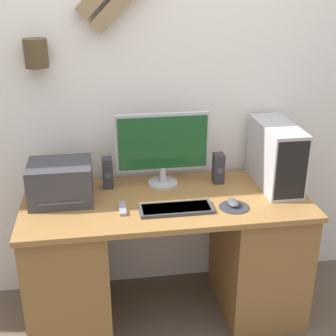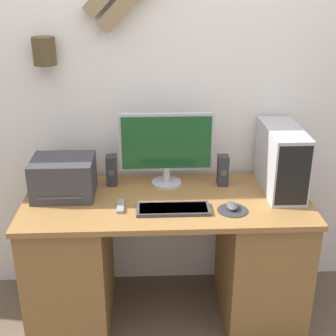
{
  "view_description": "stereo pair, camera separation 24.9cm",
  "coord_description": "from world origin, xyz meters",
  "px_view_note": "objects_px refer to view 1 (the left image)",
  "views": [
    {
      "loc": [
        -0.34,
        -1.94,
        1.92
      ],
      "look_at": [
        0.01,
        0.33,
        0.95
      ],
      "focal_mm": 50.0,
      "sensor_mm": 36.0,
      "label": 1
    },
    {
      "loc": [
        -0.09,
        -1.96,
        1.92
      ],
      "look_at": [
        0.01,
        0.33,
        0.95
      ],
      "focal_mm": 50.0,
      "sensor_mm": 36.0,
      "label": 2
    }
  ],
  "objects_px": {
    "mouse": "(233,203)",
    "computer_tower": "(276,155)",
    "remote_control": "(123,209)",
    "speaker_right": "(218,168)",
    "printer": "(61,182)",
    "speaker_left": "(108,173)",
    "monitor": "(163,145)",
    "keyboard": "(176,209)"
  },
  "relations": [
    {
      "from": "monitor",
      "to": "speaker_left",
      "type": "distance_m",
      "value": 0.35
    },
    {
      "from": "keyboard",
      "to": "speaker_right",
      "type": "bearing_deg",
      "value": 45.9
    },
    {
      "from": "monitor",
      "to": "speaker_right",
      "type": "relative_size",
      "value": 3.0
    },
    {
      "from": "computer_tower",
      "to": "printer",
      "type": "relative_size",
      "value": 1.4
    },
    {
      "from": "mouse",
      "to": "speaker_right",
      "type": "height_order",
      "value": "speaker_right"
    },
    {
      "from": "speaker_left",
      "to": "speaker_right",
      "type": "distance_m",
      "value": 0.65
    },
    {
      "from": "computer_tower",
      "to": "remote_control",
      "type": "height_order",
      "value": "computer_tower"
    },
    {
      "from": "monitor",
      "to": "speaker_right",
      "type": "xyz_separation_m",
      "value": [
        0.33,
        -0.03,
        -0.15
      ]
    },
    {
      "from": "mouse",
      "to": "remote_control",
      "type": "relative_size",
      "value": 0.67
    },
    {
      "from": "mouse",
      "to": "speaker_left",
      "type": "height_order",
      "value": "speaker_left"
    },
    {
      "from": "mouse",
      "to": "speaker_right",
      "type": "distance_m",
      "value": 0.32
    },
    {
      "from": "monitor",
      "to": "remote_control",
      "type": "relative_size",
      "value": 3.78
    },
    {
      "from": "printer",
      "to": "speaker_right",
      "type": "height_order",
      "value": "printer"
    },
    {
      "from": "monitor",
      "to": "remote_control",
      "type": "height_order",
      "value": "monitor"
    },
    {
      "from": "printer",
      "to": "keyboard",
      "type": "bearing_deg",
      "value": -19.69
    },
    {
      "from": "remote_control",
      "to": "monitor",
      "type": "bearing_deg",
      "value": 48.98
    },
    {
      "from": "mouse",
      "to": "computer_tower",
      "type": "bearing_deg",
      "value": 36.44
    },
    {
      "from": "printer",
      "to": "speaker_left",
      "type": "bearing_deg",
      "value": 27.34
    },
    {
      "from": "speaker_right",
      "to": "monitor",
      "type": "bearing_deg",
      "value": 175.58
    },
    {
      "from": "speaker_left",
      "to": "remote_control",
      "type": "relative_size",
      "value": 1.26
    },
    {
      "from": "printer",
      "to": "remote_control",
      "type": "height_order",
      "value": "printer"
    },
    {
      "from": "speaker_right",
      "to": "speaker_left",
      "type": "bearing_deg",
      "value": 177.37
    },
    {
      "from": "keyboard",
      "to": "computer_tower",
      "type": "xyz_separation_m",
      "value": [
        0.62,
        0.23,
        0.17
      ]
    },
    {
      "from": "remote_control",
      "to": "keyboard",
      "type": "bearing_deg",
      "value": -9.57
    },
    {
      "from": "computer_tower",
      "to": "printer",
      "type": "height_order",
      "value": "computer_tower"
    },
    {
      "from": "monitor",
      "to": "speaker_left",
      "type": "relative_size",
      "value": 3.0
    },
    {
      "from": "printer",
      "to": "speaker_right",
      "type": "bearing_deg",
      "value": 6.46
    },
    {
      "from": "printer",
      "to": "speaker_left",
      "type": "xyz_separation_m",
      "value": [
        0.25,
        0.13,
        -0.02
      ]
    },
    {
      "from": "computer_tower",
      "to": "speaker_right",
      "type": "bearing_deg",
      "value": 165.12
    },
    {
      "from": "printer",
      "to": "remote_control",
      "type": "xyz_separation_m",
      "value": [
        0.32,
        -0.17,
        -0.1
      ]
    },
    {
      "from": "monitor",
      "to": "speaker_right",
      "type": "height_order",
      "value": "monitor"
    },
    {
      "from": "monitor",
      "to": "printer",
      "type": "distance_m",
      "value": 0.6
    },
    {
      "from": "speaker_right",
      "to": "mouse",
      "type": "bearing_deg",
      "value": -89.26
    },
    {
      "from": "mouse",
      "to": "printer",
      "type": "distance_m",
      "value": 0.93
    },
    {
      "from": "monitor",
      "to": "keyboard",
      "type": "distance_m",
      "value": 0.41
    },
    {
      "from": "keyboard",
      "to": "printer",
      "type": "bearing_deg",
      "value": 160.31
    },
    {
      "from": "monitor",
      "to": "computer_tower",
      "type": "distance_m",
      "value": 0.65
    },
    {
      "from": "printer",
      "to": "mouse",
      "type": "bearing_deg",
      "value": -13.03
    },
    {
      "from": "mouse",
      "to": "remote_control",
      "type": "height_order",
      "value": "mouse"
    },
    {
      "from": "speaker_left",
      "to": "computer_tower",
      "type": "bearing_deg",
      "value": -6.71
    },
    {
      "from": "mouse",
      "to": "computer_tower",
      "type": "relative_size",
      "value": 0.2
    },
    {
      "from": "computer_tower",
      "to": "remote_control",
      "type": "distance_m",
      "value": 0.93
    }
  ]
}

